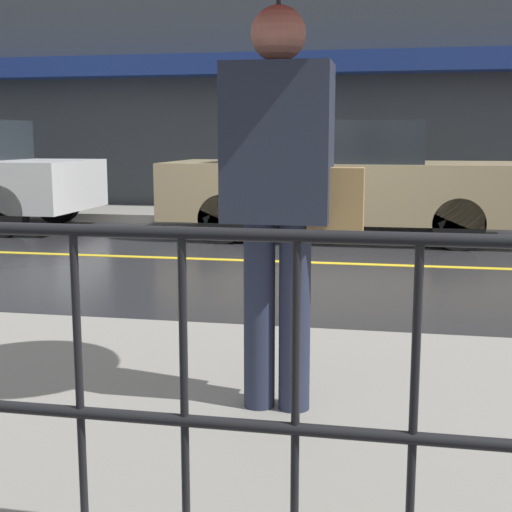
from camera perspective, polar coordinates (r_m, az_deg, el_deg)
name	(u,v)px	position (r m, az deg, el deg)	size (l,w,h in m)	color
ground_plane	(296,262)	(7.88, 3.25, -0.50)	(80.00, 80.00, 0.00)	#262628
sidewalk_near	(164,415)	(3.47, -7.41, -12.53)	(28.00, 2.92, 0.13)	gray
sidewalk_far	(329,217)	(11.83, 5.89, 3.11)	(28.00, 1.66, 0.13)	gray
lane_marking	(296,262)	(7.88, 3.26, -0.47)	(25.20, 0.12, 0.01)	gold
building_storefront	(337,32)	(12.84, 6.53, 17.37)	(28.00, 0.85, 6.35)	#383D42
railing_foreground	(27,350)	(2.20, -17.82, -7.20)	(12.00, 0.04, 0.99)	black
pedestrian	(280,31)	(3.17, 1.91, 17.52)	(1.01, 1.01, 2.19)	#23283D
car_tan	(339,179)	(9.83, 6.69, 6.11)	(4.76, 1.87, 1.57)	tan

